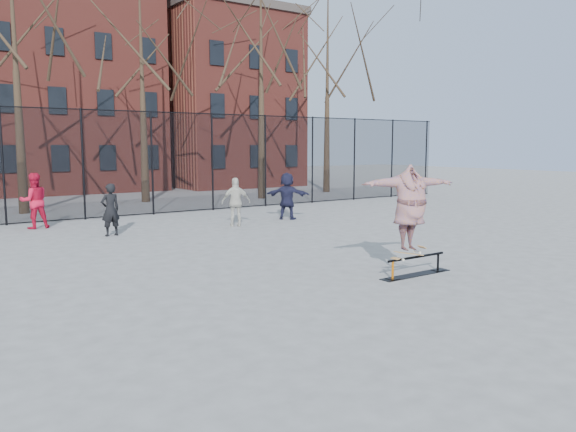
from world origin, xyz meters
TOP-DOWN VIEW (x-y plane):
  - ground at (0.00, 0.00)m, footprint 100.00×100.00m
  - skate_rail at (1.79, 0.04)m, footprint 1.85×0.28m
  - skateboard at (1.56, 0.04)m, footprint 0.77×0.18m
  - skater at (1.56, 0.04)m, footprint 2.23×1.05m
  - bystander_black at (-1.80, 8.77)m, footprint 0.61×0.44m
  - bystander_red at (-3.35, 11.66)m, footprint 0.89×0.70m
  - bystander_white at (2.24, 8.35)m, footprint 1.03×0.74m
  - bystander_navy at (4.66, 8.85)m, footprint 1.45×1.51m
  - fence at (-0.01, 13.00)m, footprint 34.03×0.07m
  - tree_row at (-0.25, 17.15)m, footprint 33.66×7.46m
  - rowhouses at (0.72, 26.00)m, footprint 29.00×7.00m

SIDE VIEW (x-z plane):
  - ground at x=0.00m, z-range 0.00..0.00m
  - skate_rail at x=1.79m, z-range -0.04..0.36m
  - skateboard at x=1.56m, z-range 0.41..0.50m
  - bystander_black at x=-1.80m, z-range 0.00..1.57m
  - bystander_white at x=2.24m, z-range 0.00..1.62m
  - bystander_navy at x=4.66m, z-range 0.00..1.71m
  - bystander_red at x=-3.35m, z-range 0.00..1.80m
  - skater at x=1.56m, z-range 0.50..2.25m
  - fence at x=-0.01m, z-range 0.05..4.05m
  - rowhouses at x=0.72m, z-range -0.44..12.56m
  - tree_row at x=-0.25m, z-range 2.02..12.69m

